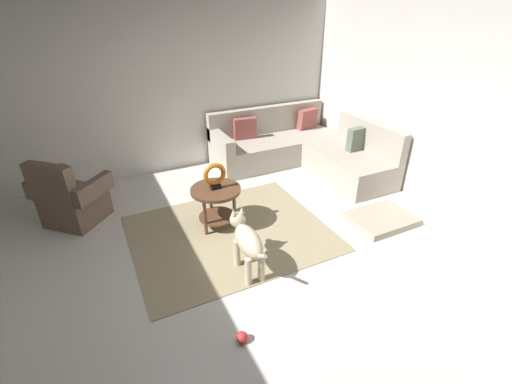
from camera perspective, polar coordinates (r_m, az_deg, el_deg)
The scene contains 11 objects.
ground_plane at distance 3.83m, azimuth -2.15°, elevation -13.28°, with size 6.00×6.00×0.10m, color silver.
wall_back at distance 5.79m, azimuth -14.96°, elevation 16.16°, with size 6.00×0.12×2.70m, color silver.
wall_right at distance 4.98m, azimuth 30.81°, elevation 11.24°, with size 0.12×6.00×2.70m, color silver.
area_rug at distance 4.35m, azimuth -4.16°, elevation -6.59°, with size 2.30×1.90×0.01m, color tan.
sectional_couch at distance 6.01m, azimuth 7.32°, elevation 6.73°, with size 2.20×2.25×0.88m.
armchair at distance 4.95m, azimuth -27.69°, elevation -1.11°, with size 0.99×0.99×0.88m.
side_table at distance 4.27m, azimuth -6.45°, elevation -0.88°, with size 0.60×0.60×0.54m.
torus_sculpture at distance 4.13m, azimuth -6.67°, elevation 2.68°, with size 0.28×0.08×0.33m.
dog_bed_mat at distance 4.80m, azimuth 19.58°, elevation -4.12°, with size 0.80×0.60×0.09m, color #B2A38E.
dog at distance 3.58m, azimuth -1.47°, elevation -7.88°, with size 0.25×0.85×0.63m.
dog_toy_ball at distance 3.16m, azimuth -2.25°, elevation -22.38°, with size 0.10×0.10×0.10m, color red.
Camera 1 is at (-1.13, -2.62, 2.50)m, focal length 24.79 mm.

